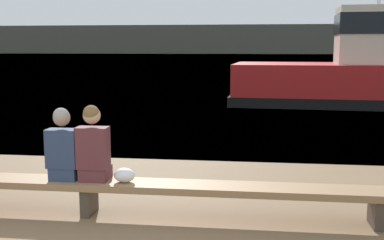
% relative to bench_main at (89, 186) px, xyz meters
% --- Properties ---
extents(water_surface, '(240.00, 240.00, 0.00)m').
position_rel_bench_main_xyz_m(water_surface, '(0.34, 123.09, -0.37)').
color(water_surface, '#426B8E').
rests_on(water_surface, ground).
extents(far_shoreline, '(600.00, 12.00, 8.12)m').
position_rel_bench_main_xyz_m(far_shoreline, '(0.34, 136.66, 3.69)').
color(far_shoreline, '#4C4C42').
rests_on(far_shoreline, ground).
extents(bench_main, '(7.78, 0.46, 0.44)m').
position_rel_bench_main_xyz_m(bench_main, '(0.00, 0.00, 0.00)').
color(bench_main, '#8E6B47').
rests_on(bench_main, ground).
extents(person_left, '(0.40, 0.38, 0.94)m').
position_rel_bench_main_xyz_m(person_left, '(-0.32, -0.00, 0.50)').
color(person_left, navy).
rests_on(person_left, bench_main).
extents(person_right, '(0.40, 0.38, 0.98)m').
position_rel_bench_main_xyz_m(person_right, '(0.08, -0.00, 0.52)').
color(person_right, '#56282D').
rests_on(person_right, bench_main).
extents(shopping_bag, '(0.27, 0.21, 0.18)m').
position_rel_bench_main_xyz_m(shopping_bag, '(0.48, -0.02, 0.17)').
color(shopping_bag, white).
rests_on(shopping_bag, bench_main).
extents(tugboat_red, '(10.37, 4.40, 5.63)m').
position_rel_bench_main_xyz_m(tugboat_red, '(6.51, 12.63, 0.75)').
color(tugboat_red, '#A81919').
rests_on(tugboat_red, water_surface).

